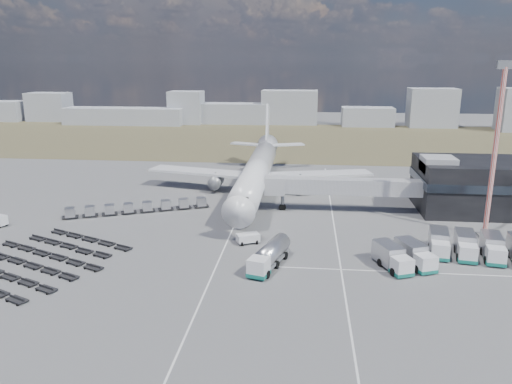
# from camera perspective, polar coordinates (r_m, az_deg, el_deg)

# --- Properties ---
(ground) EXTENTS (420.00, 420.00, 0.00)m
(ground) POSITION_cam_1_polar(r_m,az_deg,el_deg) (81.10, -2.09, -6.11)
(ground) COLOR #565659
(ground) RESTS_ON ground
(grass_strip) EXTENTS (420.00, 90.00, 0.01)m
(grass_strip) POSITION_cam_1_polar(r_m,az_deg,el_deg) (187.52, 2.48, 6.03)
(grass_strip) COLOR #444329
(grass_strip) RESTS_ON ground
(lane_markings) EXTENTS (47.12, 110.00, 0.01)m
(lane_markings) POSITION_cam_1_polar(r_m,az_deg,el_deg) (83.22, 4.91, -5.59)
(lane_markings) COLOR silver
(lane_markings) RESTS_ON ground
(terminal) EXTENTS (30.40, 16.40, 11.00)m
(terminal) POSITION_cam_1_polar(r_m,az_deg,el_deg) (108.36, 25.70, 0.72)
(terminal) COLOR black
(terminal) RESTS_ON ground
(jet_bridge) EXTENTS (30.30, 3.80, 7.05)m
(jet_bridge) POSITION_cam_1_polar(r_m,az_deg,el_deg) (98.51, 8.72, 0.64)
(jet_bridge) COLOR #939399
(jet_bridge) RESTS_ON ground
(airliner) EXTENTS (51.59, 64.53, 17.62)m
(airliner) POSITION_cam_1_polar(r_m,az_deg,el_deg) (110.44, 0.16, 2.50)
(airliner) COLOR silver
(airliner) RESTS_ON ground
(skyline) EXTENTS (309.31, 27.05, 25.49)m
(skyline) POSITION_cam_1_polar(r_m,az_deg,el_deg) (229.58, 1.17, 9.46)
(skyline) COLOR #999DA7
(skyline) RESTS_ON ground
(fuel_tanker) EXTENTS (5.78, 11.07, 3.48)m
(fuel_tanker) POSITION_cam_1_polar(r_m,az_deg,el_deg) (72.53, 1.54, -7.26)
(fuel_tanker) COLOR silver
(fuel_tanker) RESTS_ON ground
(pushback_tug) EXTENTS (4.13, 3.32, 1.59)m
(pushback_tug) POSITION_cam_1_polar(r_m,az_deg,el_deg) (81.70, -0.92, -5.35)
(pushback_tug) COLOR silver
(pushback_tug) RESTS_ON ground
(catering_truck) EXTENTS (4.83, 7.00, 2.97)m
(catering_truck) POSITION_cam_1_polar(r_m,az_deg,el_deg) (114.82, 7.43, 0.92)
(catering_truck) COLOR silver
(catering_truck) RESTS_ON ground
(service_trucks_near) EXTENTS (8.74, 9.45, 3.08)m
(service_trucks_near) POSITION_cam_1_polar(r_m,az_deg,el_deg) (75.50, 16.53, -7.04)
(service_trucks_near) COLOR silver
(service_trucks_near) RESTS_ON ground
(service_trucks_far) EXTENTS (15.33, 10.14, 3.16)m
(service_trucks_far) POSITION_cam_1_polar(r_m,az_deg,el_deg) (83.03, 24.14, -5.70)
(service_trucks_far) COLOR silver
(service_trucks_far) RESTS_ON ground
(uld_row) EXTENTS (26.46, 12.40, 1.89)m
(uld_row) POSITION_cam_1_polar(r_m,az_deg,el_deg) (100.03, -13.34, -1.71)
(uld_row) COLOR black
(uld_row) RESTS_ON ground
(baggage_dollies) EXTENTS (27.40, 27.63, 0.67)m
(baggage_dollies) POSITION_cam_1_polar(r_m,az_deg,el_deg) (81.83, -24.06, -7.03)
(baggage_dollies) COLOR black
(baggage_dollies) RESTS_ON ground
(floodlight_mast) EXTENTS (2.69, 2.24, 28.96)m
(floodlight_mast) POSITION_cam_1_polar(r_m,az_deg,el_deg) (90.23, 25.63, 4.15)
(floodlight_mast) COLOR red
(floodlight_mast) RESTS_ON ground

